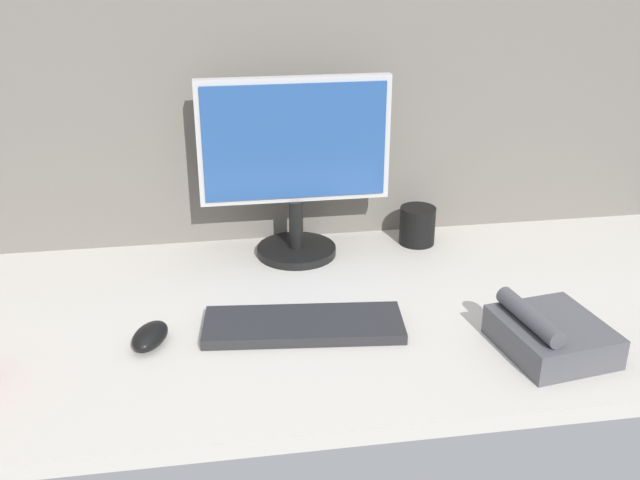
{
  "coord_description": "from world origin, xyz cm",
  "views": [
    {
      "loc": [
        -19.77,
        -128.01,
        70.54
      ],
      "look_at": [
        -0.48,
        0.0,
        14.0
      ],
      "focal_mm": 41.45,
      "sensor_mm": 36.0,
      "label": 1
    }
  ],
  "objects_px": {
    "mouse": "(150,336)",
    "mug_black_travel": "(417,225)",
    "desk_phone": "(550,334)",
    "keyboard": "(304,325)",
    "monitor": "(295,160)"
  },
  "relations": [
    {
      "from": "mug_black_travel",
      "to": "monitor",
      "type": "bearing_deg",
      "value": -177.53
    },
    {
      "from": "monitor",
      "to": "mouse",
      "type": "distance_m",
      "value": 0.51
    },
    {
      "from": "keyboard",
      "to": "mouse",
      "type": "xyz_separation_m",
      "value": [
        -0.28,
        -0.01,
        0.01
      ]
    },
    {
      "from": "keyboard",
      "to": "desk_phone",
      "type": "relative_size",
      "value": 1.73
    },
    {
      "from": "monitor",
      "to": "mug_black_travel",
      "type": "distance_m",
      "value": 0.34
    },
    {
      "from": "keyboard",
      "to": "mouse",
      "type": "distance_m",
      "value": 0.28
    },
    {
      "from": "keyboard",
      "to": "desk_phone",
      "type": "height_order",
      "value": "desk_phone"
    },
    {
      "from": "mouse",
      "to": "desk_phone",
      "type": "height_order",
      "value": "desk_phone"
    },
    {
      "from": "monitor",
      "to": "mouse",
      "type": "height_order",
      "value": "monitor"
    },
    {
      "from": "mouse",
      "to": "desk_phone",
      "type": "distance_m",
      "value": 0.71
    },
    {
      "from": "mouse",
      "to": "mug_black_travel",
      "type": "height_order",
      "value": "mug_black_travel"
    },
    {
      "from": "monitor",
      "to": "desk_phone",
      "type": "distance_m",
      "value": 0.65
    },
    {
      "from": "mouse",
      "to": "keyboard",
      "type": "bearing_deg",
      "value": 22.8
    },
    {
      "from": "mug_black_travel",
      "to": "desk_phone",
      "type": "relative_size",
      "value": 0.42
    },
    {
      "from": "monitor",
      "to": "keyboard",
      "type": "height_order",
      "value": "monitor"
    }
  ]
}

